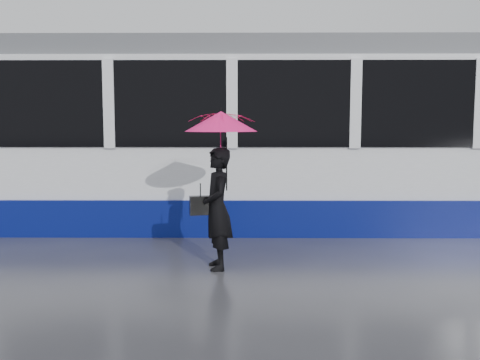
{
  "coord_description": "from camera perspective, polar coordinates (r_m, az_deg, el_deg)",
  "views": [
    {
      "loc": [
        0.75,
        -7.46,
        1.88
      ],
      "look_at": [
        0.69,
        -0.07,
        1.1
      ],
      "focal_mm": 40.0,
      "sensor_mm": 36.0,
      "label": 1
    }
  ],
  "objects": [
    {
      "name": "tram",
      "position": [
        10.22,
        13.52,
        4.5
      ],
      "size": [
        26.0,
        2.56,
        3.35
      ],
      "color": "white",
      "rests_on": "ground"
    },
    {
      "name": "handbag",
      "position": [
        6.93,
        -4.23,
        -2.72
      ],
      "size": [
        0.3,
        0.18,
        0.42
      ],
      "rotation": [
        0.0,
        0.0,
        0.21
      ],
      "color": "black",
      "rests_on": "ground"
    },
    {
      "name": "rails",
      "position": [
        10.16,
        -3.76,
        -4.6
      ],
      "size": [
        34.0,
        1.51,
        0.02
      ],
      "color": "#3F3D38",
      "rests_on": "ground"
    },
    {
      "name": "woman",
      "position": [
        6.9,
        -2.42,
        -3.07
      ],
      "size": [
        0.49,
        0.64,
        1.58
      ],
      "primitive_type": "imported",
      "rotation": [
        0.0,
        0.0,
        -1.36
      ],
      "color": "black",
      "rests_on": "ground"
    },
    {
      "name": "umbrella",
      "position": [
        6.82,
        -2.04,
        4.76
      ],
      "size": [
        1.1,
        1.1,
        1.06
      ],
      "rotation": [
        0.0,
        0.0,
        0.21
      ],
      "color": "#E0125A",
      "rests_on": "ground"
    },
    {
      "name": "ground",
      "position": [
        7.73,
        -5.15,
        -8.08
      ],
      "size": [
        90.0,
        90.0,
        0.0
      ],
      "primitive_type": "plane",
      "color": "#2F2F35",
      "rests_on": "ground"
    }
  ]
}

